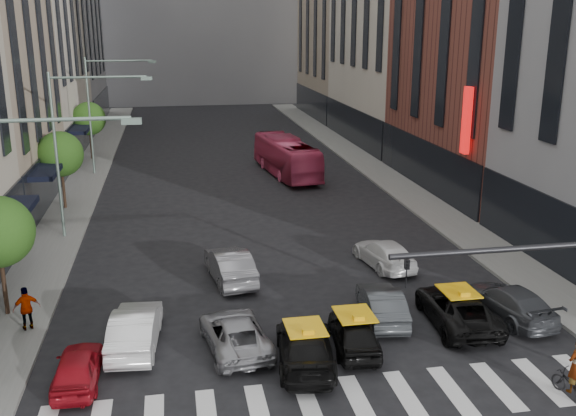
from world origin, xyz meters
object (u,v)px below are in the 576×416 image
streetlamp_near (0,219)px  taxi_left (305,346)px  streetlamp_mid (73,133)px  car_white_front (135,328)px  pedestrian_far (27,308)px  bus (286,157)px  streetlamp_far (101,100)px  car_red (78,367)px  taxi_center (354,332)px  motorcycle (573,386)px

streetlamp_near → taxi_left: 10.79m
streetlamp_mid → car_white_front: streetlamp_mid is taller
taxi_left → pedestrian_far: size_ratio=2.75×
bus → pedestrian_far: 28.79m
streetlamp_far → car_red: bearing=-86.8°
taxi_left → taxi_center: taxi_left is taller
car_white_front → bus: 28.72m
taxi_left → bus: bus is taller
streetlamp_near → car_white_front: 6.70m
streetlamp_mid → bus: streetlamp_mid is taller
streetlamp_near → pedestrian_far: 6.58m
streetlamp_near → taxi_left: streetlamp_near is taller
streetlamp_near → streetlamp_mid: 16.00m
streetlamp_far → bus: bearing=-11.5°
streetlamp_mid → taxi_center: size_ratio=2.29×
taxi_center → streetlamp_mid: bearing=-46.6°
streetlamp_mid → car_white_front: (3.53, -13.57, -5.15)m
streetlamp_near → streetlamp_mid: bearing=90.0°
streetlamp_far → car_red: 32.31m
streetlamp_near → car_white_front: streetlamp_near is taller
streetlamp_far → car_white_front: bearing=-83.2°
streetlamp_near → car_red: size_ratio=2.49×
streetlamp_far → streetlamp_near: bearing=-90.0°
streetlamp_mid → taxi_left: bearing=-59.3°
motorcycle → pedestrian_far: size_ratio=0.94×
taxi_center → pedestrian_far: 12.58m
streetlamp_far → car_red: streetlamp_far is taller
car_red → taxi_left: taxi_left is taller
streetlamp_near → car_white_front: bearing=34.5°
streetlamp_near → streetlamp_mid: size_ratio=1.00×
car_red → taxi_center: (9.70, 0.70, 0.06)m
streetlamp_near → streetlamp_far: size_ratio=1.00×
streetlamp_mid → motorcycle: size_ratio=5.48×
streetlamp_far → car_white_front: streetlamp_far is taller
taxi_left → bus: (4.61, 29.06, 0.78)m
streetlamp_mid → streetlamp_near: bearing=-90.0°
streetlamp_mid → car_red: streetlamp_mid is taller
taxi_center → motorcycle: size_ratio=2.40×
streetlamp_far → car_red: (1.76, -31.83, -5.29)m
car_red → taxi_left: (7.68, -0.09, 0.08)m
streetlamp_near → taxi_center: 12.63m
taxi_center → bus: (2.59, 28.27, 0.81)m
car_red → bus: 31.48m
bus → car_white_front: bearing=61.3°
streetlamp_mid → car_white_front: 14.94m
streetlamp_near → pedestrian_far: streetlamp_near is taller
car_red → motorcycle: (15.68, -3.74, -0.18)m
streetlamp_near → taxi_center: streetlamp_near is taller
pedestrian_far → motorcycle: bearing=135.2°
streetlamp_mid → bus: size_ratio=0.85×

